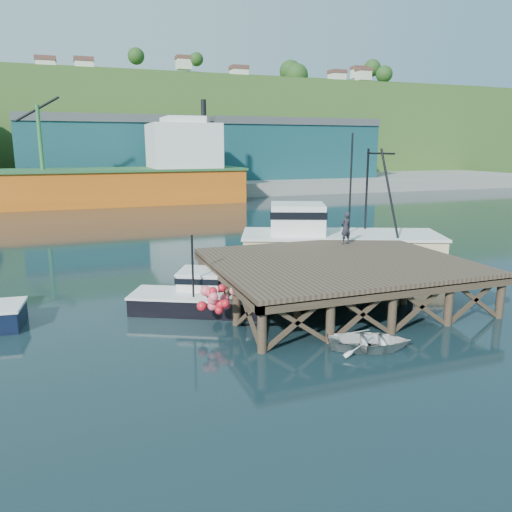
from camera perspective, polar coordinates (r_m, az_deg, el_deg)
name	(u,v)px	position (r m, az deg, el deg)	size (l,w,h in m)	color
ground	(231,313)	(23.28, -2.93, -6.54)	(300.00, 300.00, 0.00)	black
wharf	(339,264)	(24.67, 9.46, -0.90)	(12.00, 10.00, 2.62)	brown
far_quay	(113,184)	(91.53, -16.00, 7.89)	(160.00, 40.00, 2.00)	gray
warehouse_mid	(113,153)	(86.31, -15.98, 11.30)	(28.00, 16.00, 9.00)	#17494B
warehouse_right	(283,152)	(93.44, 3.08, 11.81)	(30.00, 16.00, 9.00)	#17494B
cargo_ship	(57,180)	(69.23, -21.81, 8.07)	(55.50, 10.00, 13.75)	orange
hillside	(100,130)	(121.28, -17.37, 13.55)	(220.00, 50.00, 22.00)	#2D511E
boat_black	(198,296)	(23.65, -6.64, -4.54)	(6.42, 5.37, 3.75)	black
trawler	(337,240)	(32.14, 9.22, 1.81)	(13.23, 8.78, 8.35)	beige
dinghy	(369,341)	(19.70, 12.82, -9.46)	(2.24, 3.14, 0.65)	silver
dockworker	(346,228)	(28.63, 10.22, 3.16)	(0.67, 0.44, 1.83)	black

